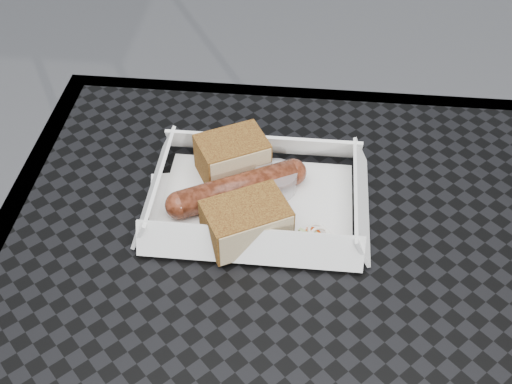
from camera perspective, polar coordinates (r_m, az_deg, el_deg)
patio_table at (r=0.71m, az=7.56°, el=-15.38°), size 0.80×0.80×0.74m
food_tray at (r=0.74m, az=0.08°, el=-1.01°), size 0.22×0.15×0.00m
bratwurst at (r=0.74m, az=-1.65°, el=0.34°), size 0.16×0.10×0.03m
bread_near at (r=0.76m, az=-2.11°, el=3.17°), size 0.10×0.09×0.05m
bread_far at (r=0.69m, az=-0.87°, el=-2.68°), size 0.11×0.09×0.05m
veg_garnish at (r=0.70m, az=5.41°, el=-4.34°), size 0.03×0.03×0.00m
napkin at (r=0.74m, az=-4.85°, el=-1.32°), size 0.14×0.14×0.00m
condiment_cup_sauce at (r=0.78m, az=-1.79°, el=2.76°), size 0.05×0.05×0.03m
condiment_cup_empty at (r=0.75m, az=1.76°, el=0.92°), size 0.05×0.05×0.03m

